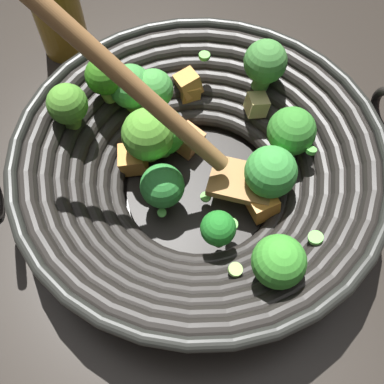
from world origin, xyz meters
TOP-DOWN VIEW (x-y plane):
  - ground_plane at (0.00, 0.00)m, footprint 4.00×4.00m
  - wok at (-0.00, 0.00)m, footprint 0.44×0.41m

SIDE VIEW (x-z plane):
  - ground_plane at x=0.00m, z-range 0.00..0.00m
  - wok at x=0.00m, z-range -0.08..0.20m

